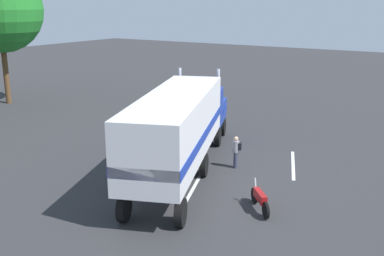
{
  "coord_description": "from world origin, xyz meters",
  "views": [
    {
      "loc": [
        -22.51,
        -13.89,
        8.07
      ],
      "look_at": [
        -2.53,
        -1.19,
        1.6
      ],
      "focal_mm": 43.1,
      "sensor_mm": 36.0,
      "label": 1
    }
  ],
  "objects": [
    {
      "name": "lane_stripe_near",
      "position": [
        -5.92,
        -3.5,
        0.01
      ],
      "size": [
        4.19,
        1.66,
        0.01
      ],
      "primitive_type": "cube",
      "rotation": [
        0.0,
        0.0,
        0.35
      ],
      "color": "silver",
      "rests_on": "ground_plane"
    },
    {
      "name": "lane_stripe_mid",
      "position": [
        -0.88,
        -6.3,
        0.01
      ],
      "size": [
        4.16,
        1.74,
        0.01
      ],
      "primitive_type": "cube",
      "rotation": [
        0.0,
        0.0,
        0.37
      ],
      "color": "silver",
      "rests_on": "ground_plane"
    },
    {
      "name": "semi_truck",
      "position": [
        -4.98,
        -2.15,
        2.52
      ],
      "size": [
        14.06,
        7.6,
        4.5
      ],
      "color": "#193399",
      "rests_on": "ground_plane"
    },
    {
      "name": "motorcycle",
      "position": [
        -6.72,
        -7.07,
        0.48
      ],
      "size": [
        1.63,
        1.5,
        1.12
      ],
      "color": "black",
      "rests_on": "ground_plane"
    },
    {
      "name": "ground_plane",
      "position": [
        0.0,
        0.0,
        0.0
      ],
      "size": [
        120.0,
        120.0,
        0.0
      ],
      "primitive_type": "plane",
      "color": "#2D2D30"
    },
    {
      "name": "person_bystander",
      "position": [
        -2.8,
        -3.98,
        0.89
      ],
      "size": [
        0.38,
        0.48,
        1.63
      ],
      "color": "#2D3347",
      "rests_on": "ground_plane"
    }
  ]
}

